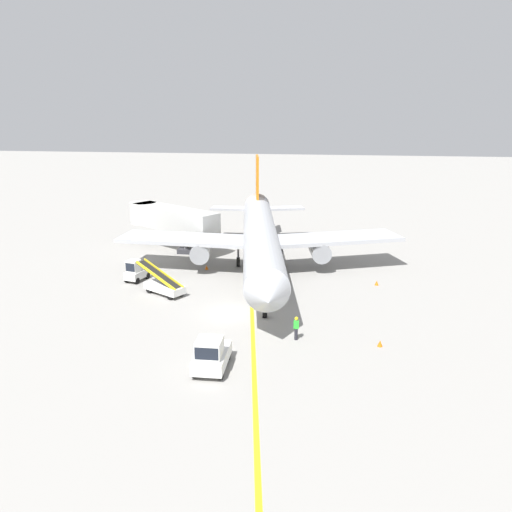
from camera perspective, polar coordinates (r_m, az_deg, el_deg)
The scene contains 11 objects.
ground_plane at distance 40.98m, azimuth -2.28°, elevation -6.29°, with size 300.00×300.00×0.00m, color gray.
taxi_line_yellow at distance 45.50m, azimuth -0.52°, elevation -3.98°, with size 0.30×80.00×0.01m, color yellow.
airliner at distance 50.54m, azimuth 0.49°, elevation 2.09°, with size 28.21×35.24×10.10m.
jet_bridge at distance 59.87m, azimuth -9.77°, elevation 4.15°, with size 12.15×9.02×4.85m.
pushback_tug at distance 32.29m, azimuth -4.97°, elevation -10.76°, with size 1.99×3.65×2.20m.
baggage_tug_near_wing at distance 49.35m, azimuth -13.07°, elevation -1.67°, with size 1.85×2.65×2.10m.
belt_loader_forward_hold at distance 45.50m, azimuth -10.10°, elevation -3.20°, with size 4.95×3.59×2.59m.
ground_crew_marshaller at distance 36.21m, azimuth 4.44°, elevation -7.83°, with size 0.36×0.24×1.70m.
safety_cone_nose_left at distance 52.03m, azimuth -5.45°, elevation -1.24°, with size 0.36×0.36×0.44m, color orange.
safety_cone_nose_right at distance 48.43m, azimuth 13.12°, elevation -2.89°, with size 0.36×0.36×0.44m, color orange.
safety_cone_wingtip_left at distance 36.39m, azimuth 13.47°, elevation -9.32°, with size 0.36×0.36×0.44m, color orange.
Camera 1 is at (7.18, -37.29, 15.40)m, focal length 36.41 mm.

